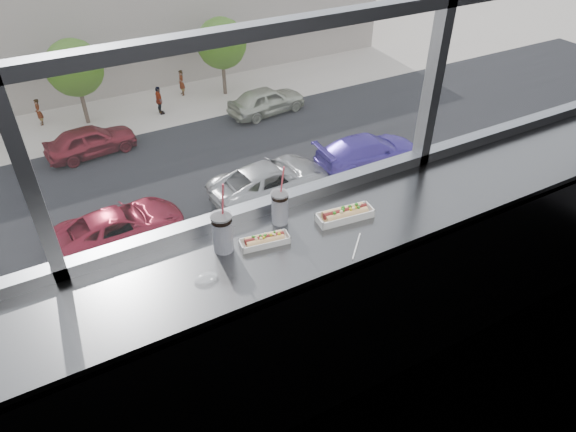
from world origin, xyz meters
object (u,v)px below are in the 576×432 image
hotdog_tray_right (345,214)px  car_far_b (89,136)px  soda_cup_right (280,206)px  car_near_c (118,221)px  loose_straw (356,246)px  tree_right (221,43)px  pedestrian_c (159,98)px  pedestrian_d (181,80)px  pedestrian_b (38,110)px  wrapper (206,278)px  soda_cup_left (222,231)px  car_near_e (368,147)px  car_near_d (270,175)px  hotdog_tray_left (265,240)px  car_far_c (266,96)px  tree_center (75,68)px

hotdog_tray_right → car_far_b: bearing=93.5°
soda_cup_right → car_near_c: bearing=86.2°
loose_straw → tree_right: size_ratio=0.04×
car_near_c → pedestrian_c: (5.19, 11.07, 0.04)m
pedestrian_d → pedestrian_b: (-8.69, -0.11, -0.04)m
wrapper → tree_right: (11.38, 28.33, -8.79)m
soda_cup_left → pedestrian_c: (6.60, 27.25, -11.13)m
soda_cup_left → car_near_e: size_ratio=0.06×
soda_cup_right → loose_straw: size_ratio=1.68×
car_near_d → wrapper: bearing=146.9°
hotdog_tray_left → pedestrian_d: size_ratio=0.12×
car_near_e → car_far_b: (-12.00, 8.00, -0.03)m
hotdog_tray_left → loose_straw: (0.36, -0.22, -0.02)m
tree_right → pedestrian_b: bearing=174.5°
car_far_c → car_near_c: size_ratio=1.12×
hotdog_tray_left → tree_center: size_ratio=0.05×
hotdog_tray_right → car_far_c: bearing=71.0°
loose_straw → tree_center: bearing=41.6°
pedestrian_c → pedestrian_b: bearing=73.0°
soda_cup_left → soda_cup_right: size_ratio=1.14×
wrapper → car_near_e: wrapper is taller
loose_straw → wrapper: size_ratio=1.87×
pedestrian_c → tree_right: (4.64, 0.93, 2.25)m
hotdog_tray_left → pedestrian_d: (8.55, 29.42, -11.11)m
pedestrian_c → pedestrian_d: (2.13, 2.11, -0.06)m
wrapper → tree_center: bearing=84.8°
car_far_b → pedestrian_d: car_far_b is taller
loose_straw → car_near_e: size_ratio=0.03×
car_near_e → car_near_c: size_ratio=1.11×
soda_cup_right → pedestrian_c: size_ratio=0.16×
soda_cup_left → wrapper: size_ratio=3.58×
soda_cup_left → car_far_b: bearing=85.5°
pedestrian_c → soda_cup_left: bearing=166.4°
hotdog_tray_left → car_near_c: bearing=94.7°
wrapper → pedestrian_c: bearing=76.2°
hotdog_tray_right → pedestrian_d: (8.11, 29.43, -11.11)m
loose_straw → pedestrian_c: (6.05, 27.53, -11.03)m
loose_straw → car_near_e: 23.88m
pedestrian_b → hotdog_tray_right: bearing=1.1°
car_near_d → soda_cup_left: bearing=147.0°
hotdog_tray_right → car_near_e: 23.70m
pedestrian_c → tree_center: 4.82m
hotdog_tray_right → wrapper: size_ratio=2.89×
hotdog_tray_right → car_near_c: hotdog_tray_right is taller
car_near_e → pedestrian_d: 14.16m
wrapper → pedestrian_d: wrapper is taller
soda_cup_right → wrapper: (-0.47, -0.21, -0.08)m
soda_cup_left → loose_straw: bearing=-27.2°
car_near_e → hotdog_tray_left: bearing=142.9°
loose_straw → soda_cup_right: bearing=78.4°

